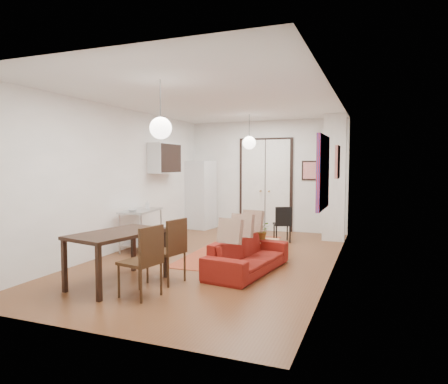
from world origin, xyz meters
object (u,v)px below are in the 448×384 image
(coffee_table, at_px, (257,242))
(black_side_chair, at_px, (283,221))
(fridge, at_px, (201,195))
(dining_table, at_px, (118,238))
(sofa, at_px, (248,255))
(kitchen_counter, at_px, (141,225))
(dining_chair_near, at_px, (169,244))
(dining_chair_far, at_px, (144,254))

(coffee_table, xyz_separation_m, black_side_chair, (0.07, 1.88, 0.16))
(fridge, relative_size, dining_table, 1.21)
(sofa, relative_size, black_side_chair, 2.30)
(black_side_chair, bearing_deg, sofa, 67.57)
(sofa, relative_size, kitchen_counter, 1.63)
(kitchen_counter, distance_m, dining_chair_near, 2.35)
(kitchen_counter, relative_size, dining_chair_far, 1.19)
(dining_table, distance_m, black_side_chair, 4.42)
(coffee_table, height_order, dining_table, dining_table)
(fridge, relative_size, dining_chair_far, 1.92)
(black_side_chair, bearing_deg, coffee_table, 64.40)
(coffee_table, bearing_deg, dining_chair_far, -108.54)
(fridge, bearing_deg, black_side_chair, -13.34)
(kitchen_counter, relative_size, dining_table, 0.75)
(coffee_table, relative_size, fridge, 0.47)
(kitchen_counter, xyz_separation_m, black_side_chair, (2.51, 1.97, -0.05))
(coffee_table, distance_m, dining_table, 2.71)
(sofa, height_order, black_side_chair, black_side_chair)
(fridge, bearing_deg, dining_chair_far, -65.42)
(sofa, xyz_separation_m, kitchen_counter, (-2.57, 0.83, 0.25))
(dining_table, height_order, black_side_chair, black_side_chair)
(dining_chair_far, bearing_deg, fridge, -151.97)
(kitchen_counter, bearing_deg, coffee_table, -5.79)
(black_side_chair, bearing_deg, kitchen_counter, 14.61)
(fridge, height_order, dining_table, fridge)
(sofa, bearing_deg, dining_chair_far, 156.78)
(dining_table, relative_size, dining_chair_far, 1.59)
(kitchen_counter, bearing_deg, dining_chair_near, -55.09)
(kitchen_counter, relative_size, black_side_chair, 1.41)
(sofa, bearing_deg, fridge, 42.15)
(sofa, height_order, dining_chair_near, dining_chair_near)
(kitchen_counter, bearing_deg, fridge, 82.00)
(kitchen_counter, xyz_separation_m, dining_chair_near, (1.60, -1.72, 0.04))
(sofa, relative_size, dining_chair_near, 1.94)
(dining_chair_far, bearing_deg, sofa, 160.23)
(coffee_table, xyz_separation_m, dining_table, (-1.44, -2.26, 0.38))
(kitchen_counter, height_order, dining_chair_near, dining_chair_near)
(fridge, xyz_separation_m, dining_table, (1.00, -5.12, -0.23))
(fridge, bearing_deg, dining_chair_near, -63.10)
(kitchen_counter, bearing_deg, dining_chair_far, -64.53)
(sofa, bearing_deg, dining_chair_near, 140.77)
(black_side_chair, bearing_deg, fridge, -44.88)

